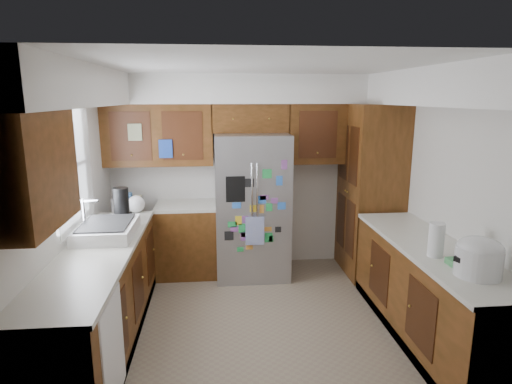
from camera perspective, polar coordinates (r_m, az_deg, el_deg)
floor at (r=4.57m, az=0.82°, el=-16.71°), size 3.60×3.60×0.00m
room_shell at (r=4.36m, az=-1.03°, el=7.15°), size 3.64×3.24×2.52m
left_counter_run at (r=4.47m, az=-17.21°, el=-11.83°), size 1.36×3.20×0.92m
right_counter_run at (r=4.38m, az=22.01°, el=-12.85°), size 0.63×2.25×0.92m
pantry at (r=5.59m, az=15.00°, el=0.17°), size 0.60×0.90×2.15m
fridge at (r=5.35m, az=-0.56°, el=-1.86°), size 0.90×0.79×1.80m
bridge_cabinet at (r=5.41m, az=-0.79°, el=9.83°), size 0.96×0.34×0.35m
fridge_top_items at (r=5.35m, az=-1.08°, el=12.96°), size 0.60×0.30×0.25m
sink_assembly at (r=4.37m, az=-19.27°, el=-4.72°), size 0.52×0.70×0.37m
left_counter_clutter at (r=5.01m, az=-16.88°, el=-1.64°), size 0.35×0.84×0.38m
rice_cooker at (r=3.62m, az=27.59°, el=-7.57°), size 0.35×0.34×0.30m
paper_towel at (r=3.90m, az=22.90°, el=-5.90°), size 0.13×0.13×0.29m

